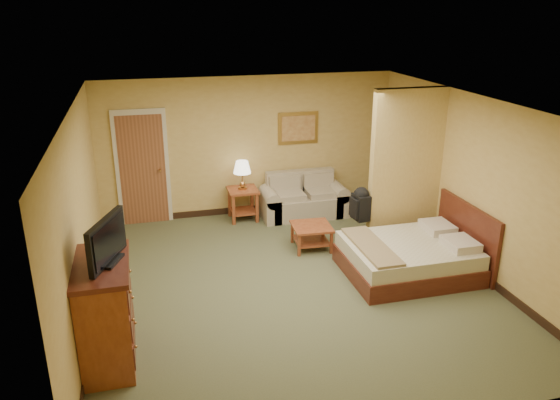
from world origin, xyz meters
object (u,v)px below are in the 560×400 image
object	(u,v)px
loveseat	(303,202)
bed	(412,256)
dresser	(106,313)
coffee_table	(311,232)

from	to	relation	value
loveseat	bed	world-z (taller)	bed
dresser	bed	distance (m)	4.45
coffee_table	bed	world-z (taller)	bed
coffee_table	dresser	bearing A→B (deg)	-143.67
loveseat	coffee_table	world-z (taller)	loveseat
loveseat	bed	size ratio (longest dim) A/B	0.85
coffee_table	loveseat	bearing A→B (deg)	78.11
loveseat	dresser	size ratio (longest dim) A/B	1.32
loveseat	coffee_table	distance (m)	1.48
coffee_table	bed	xyz separation A→B (m)	(1.18, -1.22, -0.01)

